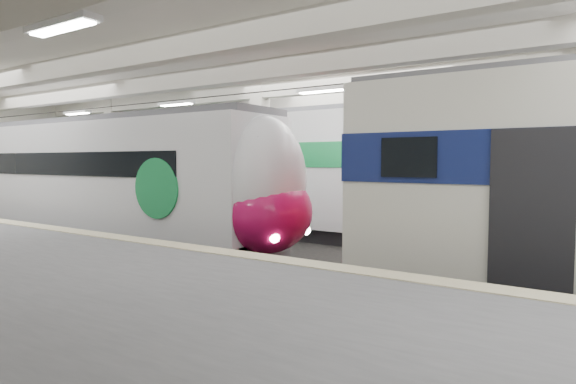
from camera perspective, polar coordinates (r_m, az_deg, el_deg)
The scene contains 3 objects.
station_hall at distance 11.05m, azimuth -5.64°, elevation 5.58°, with size 36.00×24.00×5.75m.
modern_emu at distance 16.17m, azimuth -16.83°, elevation 0.89°, with size 13.32×2.75×4.32m.
far_train at distance 21.33m, azimuth -8.64°, elevation 2.59°, with size 15.20×3.39×4.79m.
Camera 1 is at (6.98, -10.30, 2.89)m, focal length 30.00 mm.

